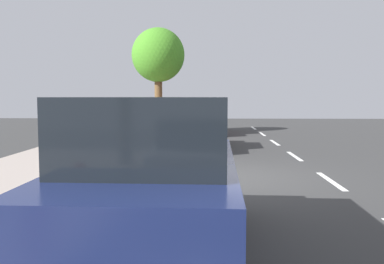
{
  "coord_description": "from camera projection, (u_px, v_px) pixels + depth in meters",
  "views": [
    {
      "loc": [
        0.42,
        10.45,
        2.0
      ],
      "look_at": [
        0.83,
        -1.02,
        1.03
      ],
      "focal_mm": 39.87,
      "sensor_mm": 36.0,
      "label": 1
    }
  ],
  "objects": [
    {
      "name": "curb_edge",
      "position": [
        140.0,
        174.0,
        10.63
      ],
      "size": [
        0.16,
        34.99,
        0.15
      ],
      "primitive_type": "cube",
      "color": "gray",
      "rests_on": "ground"
    },
    {
      "name": "lane_stripe_centre",
      "position": [
        331.0,
        181.0,
        10.07
      ],
      "size": [
        0.14,
        35.8,
        0.01
      ],
      "color": "white",
      "rests_on": "ground"
    },
    {
      "name": "ground",
      "position": [
        224.0,
        177.0,
        10.56
      ],
      "size": [
        55.98,
        55.98,
        0.0
      ],
      "primitive_type": "plane",
      "color": "#363636"
    },
    {
      "name": "lane_stripe_bike_edge",
      "position": [
        199.0,
        177.0,
        10.58
      ],
      "size": [
        0.12,
        34.99,
        0.01
      ],
      "primitive_type": "cube",
      "color": "white",
      "rests_on": "ground"
    },
    {
      "name": "pedestrian_on_phone",
      "position": [
        76.0,
        119.0,
        16.5
      ],
      "size": [
        0.62,
        0.25,
        1.75
      ],
      "color": "black",
      "rests_on": "sidewalk"
    },
    {
      "name": "parked_pickup_red_nearest",
      "position": [
        198.0,
        117.0,
        23.06
      ],
      "size": [
        2.12,
        5.35,
        1.95
      ],
      "color": "maroon",
      "rests_on": "ground"
    },
    {
      "name": "parked_sedan_tan_second",
      "position": [
        195.0,
        129.0,
        16.36
      ],
      "size": [
        1.99,
        4.48,
        1.52
      ],
      "color": "tan",
      "rests_on": "ground"
    },
    {
      "name": "cyclist_with_backpack",
      "position": [
        156.0,
        130.0,
        11.79
      ],
      "size": [
        0.51,
        0.56,
        1.74
      ],
      "color": "#C6B284",
      "rests_on": "ground"
    },
    {
      "name": "street_tree_near_cyclist",
      "position": [
        158.0,
        56.0,
        22.62
      ],
      "size": [
        2.81,
        2.81,
        5.48
      ],
      "color": "brown",
      "rests_on": "sidewalk"
    },
    {
      "name": "sidewalk",
      "position": [
        49.0,
        173.0,
        10.71
      ],
      "size": [
        4.46,
        34.99,
        0.15
      ],
      "primitive_type": "cube",
      "color": "#A4968C",
      "rests_on": "ground"
    },
    {
      "name": "parked_suv_dark_blue_mid",
      "position": [
        157.0,
        174.0,
        5.31
      ],
      "size": [
        2.06,
        4.75,
        1.99
      ],
      "color": "navy",
      "rests_on": "ground"
    },
    {
      "name": "bicycle_at_curb",
      "position": [
        162.0,
        156.0,
        11.38
      ],
      "size": [
        1.76,
        0.51,
        0.8
      ],
      "color": "black",
      "rests_on": "ground"
    }
  ]
}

